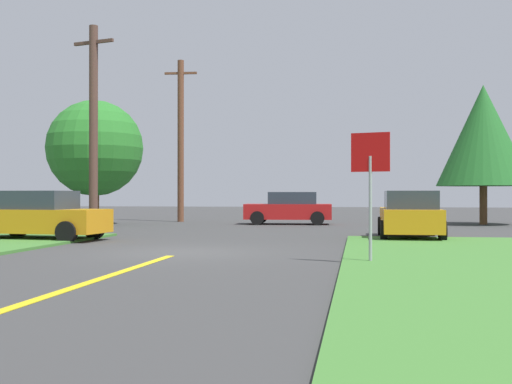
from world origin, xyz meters
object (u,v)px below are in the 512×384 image
(parked_car_near_building, at_px, (39,216))
(utility_pole_far, at_px, (181,139))
(car_approaching_junction, at_px, (289,208))
(car_on_crossroad, at_px, (410,215))
(stop_sign, at_px, (370,170))
(utility_pole_mid, at_px, (93,127))
(pine_tree_center, at_px, (483,135))
(oak_tree_left, at_px, (95,148))

(parked_car_near_building, xyz_separation_m, utility_pole_far, (0.63, 14.39, 3.74))
(car_approaching_junction, height_order, car_on_crossroad, same)
(parked_car_near_building, relative_size, car_on_crossroad, 0.96)
(stop_sign, xyz_separation_m, utility_pole_mid, (-10.36, 9.26, 2.09))
(car_approaching_junction, xyz_separation_m, car_on_crossroad, (5.15, -9.56, 0.00))
(stop_sign, bearing_deg, pine_tree_center, -93.14)
(parked_car_near_building, distance_m, car_approaching_junction, 14.13)
(pine_tree_center, bearing_deg, car_approaching_junction, -172.41)
(car_approaching_junction, xyz_separation_m, pine_tree_center, (9.59, 1.28, 3.64))
(stop_sign, height_order, parked_car_near_building, stop_sign)
(car_on_crossroad, distance_m, utility_pole_far, 16.68)
(car_approaching_junction, height_order, utility_pole_mid, utility_pole_mid)
(stop_sign, xyz_separation_m, pine_tree_center, (5.91, 19.07, 2.42))
(utility_pole_mid, xyz_separation_m, utility_pole_far, (0.44, 10.58, 0.43))
(car_approaching_junction, xyz_separation_m, utility_pole_mid, (-6.68, -8.54, 3.30))
(car_approaching_junction, bearing_deg, car_on_crossroad, 114.94)
(utility_pole_far, bearing_deg, parked_car_near_building, -92.49)
(parked_car_near_building, distance_m, utility_pole_mid, 5.05)
(parked_car_near_building, relative_size, utility_pole_far, 0.50)
(stop_sign, relative_size, utility_pole_far, 0.32)
(car_approaching_junction, height_order, oak_tree_left, oak_tree_left)
(car_approaching_junction, relative_size, oak_tree_left, 0.72)
(utility_pole_mid, bearing_deg, parked_car_near_building, -92.85)
(car_approaching_junction, distance_m, oak_tree_left, 10.13)
(car_approaching_junction, relative_size, car_on_crossroad, 0.97)
(car_approaching_junction, distance_m, utility_pole_far, 7.55)
(parked_car_near_building, bearing_deg, car_approaching_junction, 65.53)
(stop_sign, xyz_separation_m, car_on_crossroad, (1.47, 8.23, -1.21))
(stop_sign, distance_m, parked_car_near_building, 11.93)
(utility_pole_far, bearing_deg, utility_pole_mid, -92.36)
(stop_sign, xyz_separation_m, car_approaching_junction, (-3.68, 17.79, -1.22))
(car_on_crossroad, bearing_deg, pine_tree_center, -21.97)
(car_on_crossroad, xyz_separation_m, utility_pole_far, (-11.39, 11.60, 3.73))
(stop_sign, relative_size, oak_tree_left, 0.46)
(stop_sign, bearing_deg, utility_pole_mid, -27.70)
(oak_tree_left, height_order, pine_tree_center, pine_tree_center)
(stop_sign, distance_m, oak_tree_left, 20.62)
(parked_car_near_building, xyz_separation_m, car_on_crossroad, (12.01, 2.79, 0.00))
(car_approaching_junction, bearing_deg, oak_tree_left, 8.64)
(car_approaching_junction, bearing_deg, parked_car_near_building, 57.57)
(utility_pole_far, distance_m, pine_tree_center, 15.85)
(parked_car_near_building, bearing_deg, car_on_crossroad, 17.69)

